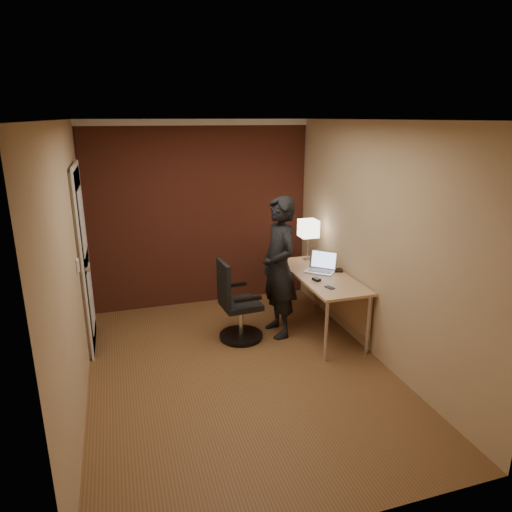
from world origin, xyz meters
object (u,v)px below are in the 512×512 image
at_px(mouse, 316,279).
at_px(wallet, 338,270).
at_px(laptop, 322,266).
at_px(desk_lamp, 308,229).
at_px(person, 279,268).
at_px(phone, 330,287).
at_px(desk, 326,284).
at_px(office_chair, 236,306).

relative_size(mouse, wallet, 0.91).
relative_size(laptop, wallet, 3.80).
distance_m(desk_lamp, wallet, 0.69).
relative_size(laptop, person, 0.25).
bearing_deg(mouse, phone, -94.98).
xyz_separation_m(desk, office_chair, (-1.11, 0.08, -0.18)).
relative_size(wallet, person, 0.07).
distance_m(phone, person, 0.66).
bearing_deg(wallet, desk_lamp, 108.52).
xyz_separation_m(desk_lamp, laptop, (-0.01, -0.45, -0.35)).
distance_m(desk_lamp, office_chair, 1.41).
height_order(desk, phone, phone).
xyz_separation_m(desk_lamp, office_chair, (-1.11, -0.50, -0.73)).
height_order(mouse, wallet, mouse).
bearing_deg(desk_lamp, wallet, -71.48).
height_order(laptop, phone, laptop).
distance_m(wallet, person, 0.76).
distance_m(desk, office_chair, 1.13).
distance_m(mouse, person, 0.45).
relative_size(desk, wallet, 13.64).
bearing_deg(office_chair, desk, -4.20).
xyz_separation_m(desk_lamp, person, (-0.58, -0.50, -0.31)).
height_order(laptop, office_chair, office_chair).
height_order(desk, desk_lamp, desk_lamp).
bearing_deg(laptop, desk_lamp, 88.62).
bearing_deg(wallet, desk, -164.40).
relative_size(phone, office_chair, 0.12).
bearing_deg(mouse, person, 129.32).
bearing_deg(desk, person, 171.51).
relative_size(laptop, phone, 3.64).
distance_m(office_chair, person, 0.68).
relative_size(desk_lamp, person, 0.32).
bearing_deg(phone, desk, 50.04).
xyz_separation_m(mouse, office_chair, (-0.89, 0.26, -0.33)).
height_order(desk, laptop, laptop).
bearing_deg(phone, person, 109.72).
relative_size(laptop, mouse, 4.18).
distance_m(laptop, mouse, 0.37).
distance_m(desk_lamp, mouse, 0.89).
bearing_deg(laptop, phone, -106.20).
bearing_deg(laptop, mouse, -123.88).
height_order(phone, office_chair, office_chair).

